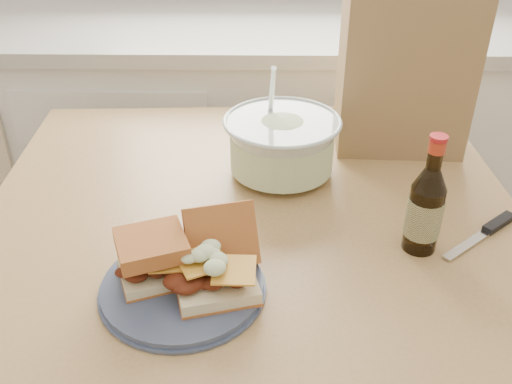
{
  "coord_description": "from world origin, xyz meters",
  "views": [
    {
      "loc": [
        -0.07,
        -0.05,
        1.44
      ],
      "look_at": [
        -0.08,
        0.76,
        0.91
      ],
      "focal_mm": 40.0,
      "sensor_mm": 36.0,
      "label": 1
    }
  ],
  "objects_px": {
    "coleslaw_bowl": "(282,147)",
    "paper_bag": "(405,68)",
    "plate": "(183,287)",
    "dining_table": "(253,272)",
    "beer_bottle": "(425,208)"
  },
  "relations": [
    {
      "from": "coleslaw_bowl",
      "to": "paper_bag",
      "type": "distance_m",
      "value": 0.32
    },
    {
      "from": "paper_bag",
      "to": "beer_bottle",
      "type": "bearing_deg",
      "value": -92.18
    },
    {
      "from": "dining_table",
      "to": "paper_bag",
      "type": "distance_m",
      "value": 0.53
    },
    {
      "from": "dining_table",
      "to": "beer_bottle",
      "type": "distance_m",
      "value": 0.36
    },
    {
      "from": "coleslaw_bowl",
      "to": "paper_bag",
      "type": "bearing_deg",
      "value": 29.06
    },
    {
      "from": "beer_bottle",
      "to": "paper_bag",
      "type": "height_order",
      "value": "paper_bag"
    },
    {
      "from": "plate",
      "to": "paper_bag",
      "type": "xyz_separation_m",
      "value": [
        0.42,
        0.5,
        0.17
      ]
    },
    {
      "from": "coleslaw_bowl",
      "to": "paper_bag",
      "type": "height_order",
      "value": "paper_bag"
    },
    {
      "from": "paper_bag",
      "to": "coleslaw_bowl",
      "type": "bearing_deg",
      "value": -148.37
    },
    {
      "from": "plate",
      "to": "coleslaw_bowl",
      "type": "bearing_deg",
      "value": 66.11
    },
    {
      "from": "paper_bag",
      "to": "plate",
      "type": "bearing_deg",
      "value": -127.21
    },
    {
      "from": "coleslaw_bowl",
      "to": "plate",
      "type": "bearing_deg",
      "value": -113.89
    },
    {
      "from": "plate",
      "to": "beer_bottle",
      "type": "xyz_separation_m",
      "value": [
        0.39,
        0.11,
        0.07
      ]
    },
    {
      "from": "coleslaw_bowl",
      "to": "paper_bag",
      "type": "relative_size",
      "value": 0.67
    },
    {
      "from": "dining_table",
      "to": "coleslaw_bowl",
      "type": "xyz_separation_m",
      "value": [
        0.05,
        0.17,
        0.18
      ]
    }
  ]
}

